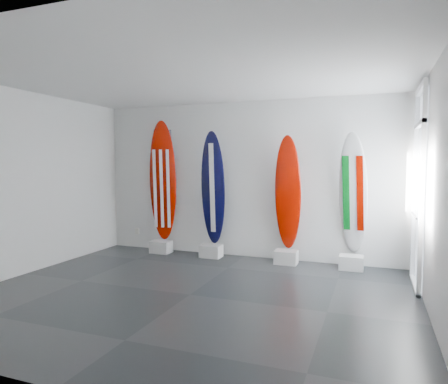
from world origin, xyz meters
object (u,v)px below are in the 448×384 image
at_px(surfboard_swiss, 288,193).
at_px(surfboard_italy, 353,194).
at_px(surfboard_usa, 163,181).
at_px(surfboard_navy, 213,188).

xyz_separation_m(surfboard_swiss, surfboard_italy, (1.13, 0.00, 0.02)).
bearing_deg(surfboard_swiss, surfboard_usa, 177.31).
distance_m(surfboard_usa, surfboard_navy, 1.11).
bearing_deg(surfboard_navy, surfboard_swiss, 2.43).
bearing_deg(surfboard_italy, surfboard_swiss, -169.84).
bearing_deg(surfboard_italy, surfboard_navy, -169.84).
height_order(surfboard_swiss, surfboard_italy, surfboard_italy).
distance_m(surfboard_navy, surfboard_italy, 2.60).
height_order(surfboard_navy, surfboard_swiss, surfboard_navy).
xyz_separation_m(surfboard_navy, surfboard_italy, (2.60, 0.00, -0.04)).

